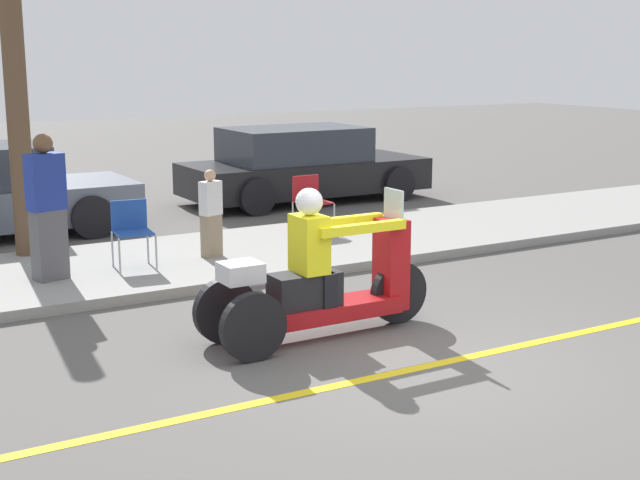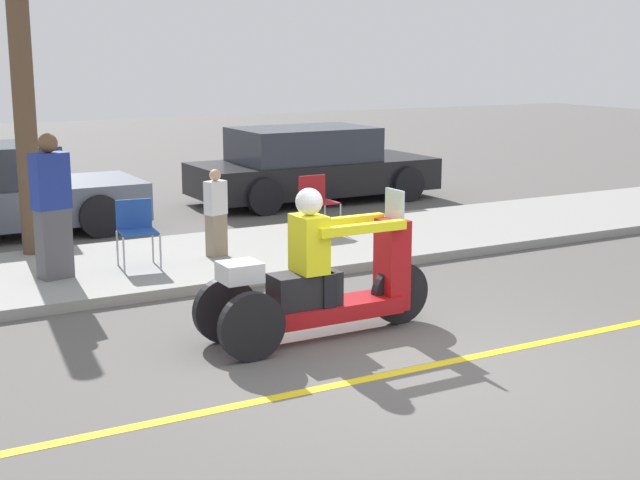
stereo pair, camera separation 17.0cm
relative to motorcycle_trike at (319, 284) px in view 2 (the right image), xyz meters
The scene contains 10 objects.
ground_plane 1.36m from the motorcycle_trike, 72.37° to the right, with size 60.00×60.00×0.00m, color #565451.
lane_stripe 1.31m from the motorcycle_trike, 89.72° to the right, with size 24.00×0.12×0.01m.
sidewalk_strip 3.46m from the motorcycle_trike, 83.62° to the left, with size 28.00×2.80×0.12m.
motorcycle_trike is the anchor object (origin of this frame).
spectator_near_curb 3.62m from the motorcycle_trike, 120.22° to the left, with size 0.45×0.33×1.69m.
spectator_with_child 3.26m from the motorcycle_trike, 85.03° to the left, with size 0.31×0.24×1.13m.
folding_chair_curbside 3.30m from the motorcycle_trike, 103.88° to the left, with size 0.51×0.51×0.82m.
folding_chair_set_back 4.58m from the motorcycle_trike, 61.52° to the left, with size 0.48×0.48×0.82m.
parked_car_lot_left 8.04m from the motorcycle_trike, 62.11° to the left, with size 4.49×2.04×1.36m.
tree_trunk 5.07m from the motorcycle_trike, 110.92° to the left, with size 0.28×0.28×3.29m.
Camera 2 is at (-4.40, -6.04, 2.72)m, focal length 50.00 mm.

